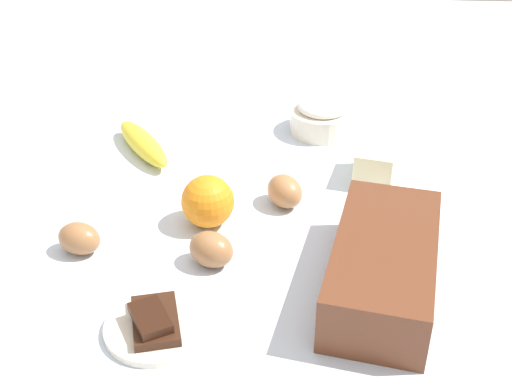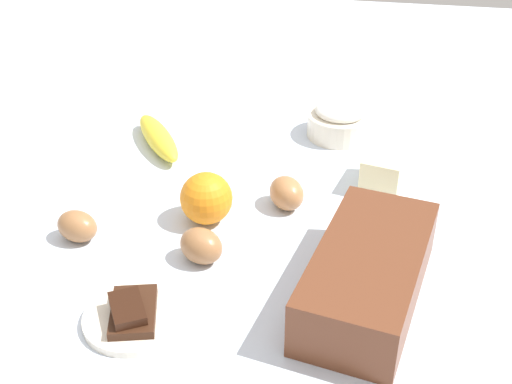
% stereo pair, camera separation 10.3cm
% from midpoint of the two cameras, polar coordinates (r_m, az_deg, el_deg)
% --- Properties ---
extents(ground_plane, '(2.40, 2.40, 0.02)m').
position_cam_midpoint_polar(ground_plane, '(1.06, -2.79, -2.37)').
color(ground_plane, silver).
extents(loaf_pan, '(0.30, 0.18, 0.08)m').
position_cam_midpoint_polar(loaf_pan, '(0.89, 7.55, -6.24)').
color(loaf_pan, brown).
rests_on(loaf_pan, ground_plane).
extents(flour_bowl, '(0.12, 0.12, 0.07)m').
position_cam_midpoint_polar(flour_bowl, '(1.29, 3.34, 6.42)').
color(flour_bowl, silver).
rests_on(flour_bowl, ground_plane).
extents(banana, '(0.18, 0.14, 0.04)m').
position_cam_midpoint_polar(banana, '(1.24, -11.97, 4.01)').
color(banana, yellow).
rests_on(banana, ground_plane).
extents(orange_fruit, '(0.08, 0.08, 0.08)m').
position_cam_midpoint_polar(orange_fruit, '(1.02, -7.04, -0.90)').
color(orange_fruit, orange).
rests_on(orange_fruit, ground_plane).
extents(butter_block, '(0.10, 0.08, 0.06)m').
position_cam_midpoint_polar(butter_block, '(1.14, 7.61, 2.40)').
color(butter_block, '#F4EDB2').
rests_on(butter_block, ground_plane).
extents(egg_near_butter, '(0.08, 0.08, 0.05)m').
position_cam_midpoint_polar(egg_near_butter, '(1.06, -0.31, -0.02)').
color(egg_near_butter, '#AC7446').
rests_on(egg_near_butter, ground_plane).
extents(egg_beside_bowl, '(0.07, 0.08, 0.05)m').
position_cam_midpoint_polar(egg_beside_bowl, '(0.94, -6.99, -4.98)').
color(egg_beside_bowl, '#9E6A40').
rests_on(egg_beside_bowl, ground_plane).
extents(egg_loose, '(0.06, 0.07, 0.05)m').
position_cam_midpoint_polar(egg_loose, '(1.01, -17.70, -3.89)').
color(egg_loose, '#9B683F').
rests_on(egg_loose, ground_plane).
extents(chocolate_plate, '(0.13, 0.13, 0.03)m').
position_cam_midpoint_polar(chocolate_plate, '(0.86, -12.05, -11.13)').
color(chocolate_plate, silver).
rests_on(chocolate_plate, ground_plane).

